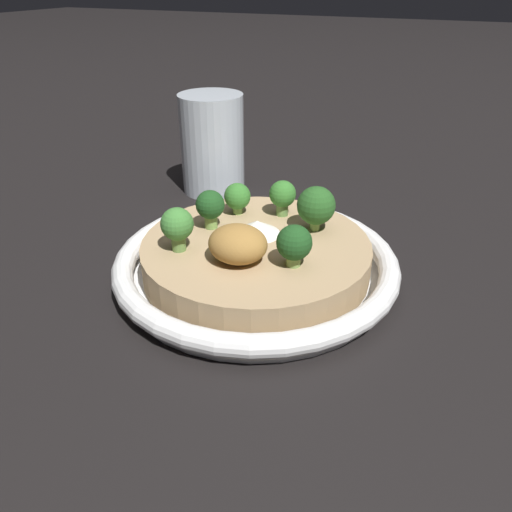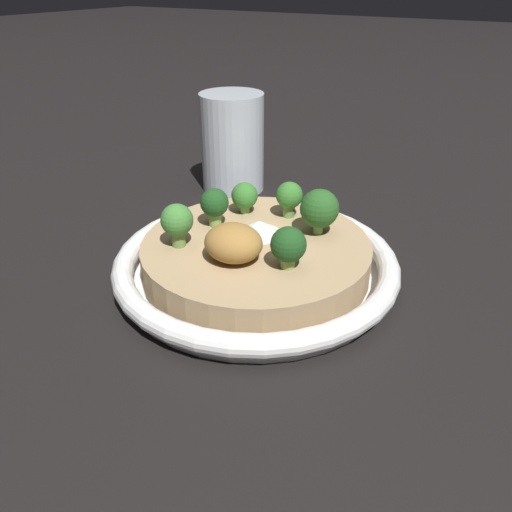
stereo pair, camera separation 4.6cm
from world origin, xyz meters
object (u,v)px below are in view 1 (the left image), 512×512
Objects in this scene: broccoli_front at (282,195)px; broccoli_front_right at (237,197)px; broccoli_back_right at (177,226)px; broccoli_left at (294,244)px; drinking_glass at (212,144)px; risotto_bowl at (256,261)px; broccoli_front_left at (316,206)px; broccoli_right at (210,206)px.

broccoli_front_right is at bearing 20.09° from broccoli_front.
broccoli_back_right is 1.09× the size of broccoli_left.
broccoli_back_right is at bearing 111.38° from drinking_glass.
broccoli_front is at bearing -159.91° from broccoli_front_right.
broccoli_back_right reaches higher than broccoli_left.
risotto_bowl is 0.08m from broccoli_front.
drinking_glass is (0.14, -0.11, 0.00)m from broccoli_front.
broccoli_left is 0.27m from drinking_glass.
broccoli_back_right is 0.09m from broccoli_front_right.
broccoli_back_right is at bearing 36.72° from risotto_bowl.
broccoli_front_right reaches higher than risotto_bowl.
drinking_glass reaches higher than broccoli_front.
broccoli_front_left is (-0.10, -0.09, 0.00)m from broccoli_back_right.
broccoli_left is at bearing 160.90° from broccoli_right.
broccoli_right is at bearing 46.92° from broccoli_front.
broccoli_front_right is at bearing -2.05° from broccoli_front_left.
broccoli_back_right reaches higher than broccoli_front.
drinking_glass is (0.18, -0.13, -0.00)m from broccoli_front_left.
risotto_bowl is at bearing 47.79° from broccoli_front_left.
drinking_glass reaches higher than broccoli_front_right.
broccoli_left is (-0.10, -0.02, -0.00)m from broccoli_back_right.
broccoli_front_left reaches higher than broccoli_left.
broccoli_right reaches higher than risotto_bowl.
broccoli_front is 0.29× the size of drinking_glass.
risotto_bowl is 6.62× the size of broccoli_back_right.
broccoli_front_right is 0.16m from drinking_glass.
broccoli_right is 1.04× the size of broccoli_front.
broccoli_front is 0.18m from drinking_glass.
broccoli_front reaches higher than broccoli_front_right.
broccoli_back_right is 0.05m from broccoli_right.
broccoli_front_left reaches higher than broccoli_right.
broccoli_front_left is at bearing -86.00° from broccoli_left.
risotto_bowl is 0.23m from drinking_glass.
risotto_bowl is at bearing 131.47° from broccoli_front_right.
broccoli_front is at bearing -133.08° from broccoli_right.
broccoli_front is at bearing -89.68° from risotto_bowl.
broccoli_back_right is at bearing 62.18° from broccoli_front.
risotto_bowl is at bearing 170.24° from broccoli_right.
broccoli_back_right is 1.24× the size of broccoli_front_right.
broccoli_front_left is 0.05m from broccoli_front.
broccoli_left is (-0.05, 0.02, 0.04)m from risotto_bowl.
broccoli_back_right is at bearing 81.54° from broccoli_front_right.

